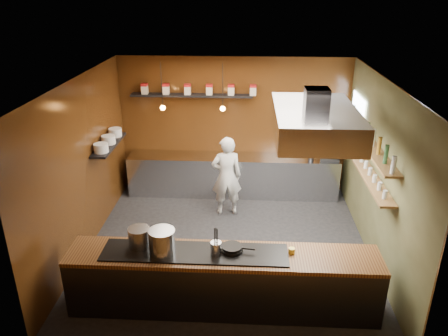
# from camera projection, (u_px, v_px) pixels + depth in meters

# --- Properties ---
(floor) EXTENTS (5.00, 5.00, 0.00)m
(floor) POSITION_uv_depth(u_px,v_px,m) (228.00, 246.00, 7.91)
(floor) COLOR black
(floor) RESTS_ON ground
(back_wall) EXTENTS (5.00, 0.00, 5.00)m
(back_wall) POSITION_uv_depth(u_px,v_px,m) (234.00, 126.00, 9.62)
(back_wall) COLOR #3B1D0A
(back_wall) RESTS_ON ground
(left_wall) EXTENTS (0.00, 5.00, 5.00)m
(left_wall) POSITION_uv_depth(u_px,v_px,m) (83.00, 167.00, 7.45)
(left_wall) COLOR #3B1D0A
(left_wall) RESTS_ON ground
(right_wall) EXTENTS (0.00, 5.00, 5.00)m
(right_wall) POSITION_uv_depth(u_px,v_px,m) (380.00, 174.00, 7.20)
(right_wall) COLOR #494929
(right_wall) RESTS_ON ground
(ceiling) EXTENTS (5.00, 5.00, 0.00)m
(ceiling) POSITION_uv_depth(u_px,v_px,m) (229.00, 81.00, 6.74)
(ceiling) COLOR silver
(ceiling) RESTS_ON back_wall
(window_pane) EXTENTS (0.00, 1.00, 1.00)m
(window_pane) POSITION_uv_depth(u_px,v_px,m) (357.00, 120.00, 8.60)
(window_pane) COLOR white
(window_pane) RESTS_ON right_wall
(prep_counter) EXTENTS (4.60, 0.65, 0.90)m
(prep_counter) POSITION_uv_depth(u_px,v_px,m) (233.00, 175.00, 9.73)
(prep_counter) COLOR silver
(prep_counter) RESTS_ON floor
(pass_counter) EXTENTS (4.40, 0.72, 0.94)m
(pass_counter) POSITION_uv_depth(u_px,v_px,m) (223.00, 281.00, 6.26)
(pass_counter) COLOR #38383D
(pass_counter) RESTS_ON floor
(tin_shelf) EXTENTS (2.60, 0.26, 0.04)m
(tin_shelf) POSITION_uv_depth(u_px,v_px,m) (192.00, 95.00, 9.26)
(tin_shelf) COLOR black
(tin_shelf) RESTS_ON back_wall
(plate_shelf) EXTENTS (0.30, 1.40, 0.04)m
(plate_shelf) POSITION_uv_depth(u_px,v_px,m) (109.00, 145.00, 8.34)
(plate_shelf) COLOR black
(plate_shelf) RESTS_ON left_wall
(bottle_shelf_upper) EXTENTS (0.26, 2.80, 0.04)m
(bottle_shelf_upper) POSITION_uv_depth(u_px,v_px,m) (369.00, 143.00, 7.31)
(bottle_shelf_upper) COLOR olive
(bottle_shelf_upper) RESTS_ON right_wall
(bottle_shelf_lower) EXTENTS (0.26, 2.80, 0.04)m
(bottle_shelf_lower) POSITION_uv_depth(u_px,v_px,m) (365.00, 169.00, 7.50)
(bottle_shelf_lower) COLOR olive
(bottle_shelf_lower) RESTS_ON right_wall
(extractor_hood) EXTENTS (1.20, 2.00, 0.72)m
(extractor_hood) POSITION_uv_depth(u_px,v_px,m) (315.00, 121.00, 6.50)
(extractor_hood) COLOR #38383D
(extractor_hood) RESTS_ON ceiling
(pendant_left) EXTENTS (0.10, 0.10, 0.95)m
(pendant_left) POSITION_uv_depth(u_px,v_px,m) (163.00, 105.00, 8.70)
(pendant_left) COLOR black
(pendant_left) RESTS_ON ceiling
(pendant_right) EXTENTS (0.10, 0.10, 0.95)m
(pendant_right) POSITION_uv_depth(u_px,v_px,m) (223.00, 106.00, 8.64)
(pendant_right) COLOR black
(pendant_right) RESTS_ON ceiling
(storage_tins) EXTENTS (2.43, 0.13, 0.22)m
(storage_tins) POSITION_uv_depth(u_px,v_px,m) (198.00, 89.00, 9.20)
(storage_tins) COLOR beige
(storage_tins) RESTS_ON tin_shelf
(plate_stacks) EXTENTS (0.26, 1.16, 0.16)m
(plate_stacks) POSITION_uv_depth(u_px,v_px,m) (108.00, 140.00, 8.30)
(plate_stacks) COLOR silver
(plate_stacks) RESTS_ON plate_shelf
(bottles) EXTENTS (0.06, 2.66, 0.24)m
(bottles) POSITION_uv_depth(u_px,v_px,m) (370.00, 136.00, 7.26)
(bottles) COLOR silver
(bottles) RESTS_ON bottle_shelf_upper
(wine_glasses) EXTENTS (0.07, 2.37, 0.13)m
(wine_glasses) POSITION_uv_depth(u_px,v_px,m) (366.00, 165.00, 7.47)
(wine_glasses) COLOR silver
(wine_glasses) RESTS_ON bottle_shelf_lower
(stockpot_large) EXTENTS (0.47, 0.47, 0.36)m
(stockpot_large) POSITION_uv_depth(u_px,v_px,m) (162.00, 242.00, 6.01)
(stockpot_large) COLOR silver
(stockpot_large) RESTS_ON pass_counter
(stockpot_small) EXTENTS (0.35, 0.35, 0.29)m
(stockpot_small) POSITION_uv_depth(u_px,v_px,m) (139.00, 237.00, 6.16)
(stockpot_small) COLOR #B3B5BA
(stockpot_small) RESTS_ON pass_counter
(utensil_crock) EXTENTS (0.16, 0.16, 0.20)m
(utensil_crock) POSITION_uv_depth(u_px,v_px,m) (216.00, 248.00, 6.00)
(utensil_crock) COLOR silver
(utensil_crock) RESTS_ON pass_counter
(frying_pan) EXTENTS (0.48, 0.31, 0.08)m
(frying_pan) POSITION_uv_depth(u_px,v_px,m) (232.00, 248.00, 6.10)
(frying_pan) COLOR black
(frying_pan) RESTS_ON pass_counter
(butter_jar) EXTENTS (0.09, 0.09, 0.08)m
(butter_jar) POSITION_uv_depth(u_px,v_px,m) (292.00, 251.00, 6.08)
(butter_jar) COLOR yellow
(butter_jar) RESTS_ON pass_counter
(espresso_machine) EXTENTS (0.45, 0.44, 0.40)m
(espresso_machine) POSITION_uv_depth(u_px,v_px,m) (331.00, 150.00, 9.38)
(espresso_machine) COLOR black
(espresso_machine) RESTS_ON prep_counter
(chef) EXTENTS (0.66, 0.48, 1.66)m
(chef) POSITION_uv_depth(u_px,v_px,m) (227.00, 176.00, 8.75)
(chef) COLOR white
(chef) RESTS_ON floor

